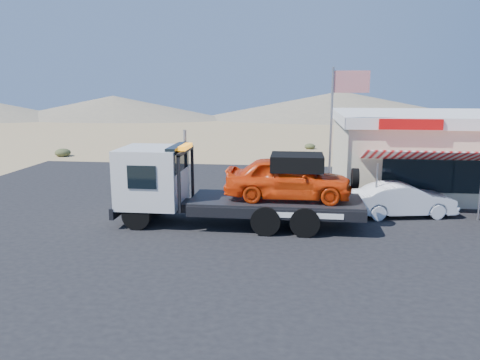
# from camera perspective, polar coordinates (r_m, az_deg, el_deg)

# --- Properties ---
(ground) EXTENTS (120.00, 120.00, 0.00)m
(ground) POSITION_cam_1_polar(r_m,az_deg,el_deg) (16.77, -4.66, -6.95)
(ground) COLOR #A0845B
(ground) RESTS_ON ground
(asphalt_lot) EXTENTS (32.00, 24.00, 0.02)m
(asphalt_lot) POSITION_cam_1_polar(r_m,az_deg,el_deg) (19.36, 2.93, -4.33)
(asphalt_lot) COLOR black
(asphalt_lot) RESTS_ON ground
(tow_truck) EXTENTS (9.16, 2.72, 3.06)m
(tow_truck) POSITION_cam_1_polar(r_m,az_deg,el_deg) (17.74, -1.02, -0.35)
(tow_truck) COLOR black
(tow_truck) RESTS_ON asphalt_lot
(white_sedan) EXTENTS (4.31, 2.21, 1.36)m
(white_sedan) POSITION_cam_1_polar(r_m,az_deg,el_deg) (20.21, 19.24, -2.29)
(white_sedan) COLOR silver
(white_sedan) RESTS_ON asphalt_lot
(jerky_store) EXTENTS (10.40, 9.97, 3.90)m
(jerky_store) POSITION_cam_1_polar(r_m,az_deg,el_deg) (25.82, 23.14, 3.28)
(jerky_store) COLOR beige
(jerky_store) RESTS_ON asphalt_lot
(flagpole) EXTENTS (1.55, 0.10, 6.00)m
(flagpole) POSITION_cam_1_polar(r_m,az_deg,el_deg) (20.21, 11.73, 6.95)
(flagpole) COLOR #99999E
(flagpole) RESTS_ON asphalt_lot
(distant_hills) EXTENTS (126.00, 48.00, 4.20)m
(distant_hills) POSITION_cam_1_polar(r_m,az_deg,el_deg) (71.98, -3.67, 8.91)
(distant_hills) COLOR #726B59
(distant_hills) RESTS_ON ground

